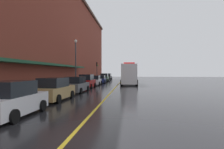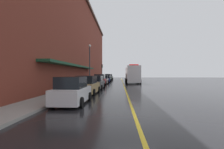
{
  "view_description": "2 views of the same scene",
  "coord_description": "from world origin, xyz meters",
  "px_view_note": "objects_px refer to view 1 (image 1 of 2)",
  "views": [
    {
      "loc": [
        2.05,
        -6.11,
        2.27
      ],
      "look_at": [
        -0.27,
        18.27,
        1.92
      ],
      "focal_mm": 29.69,
      "sensor_mm": 36.0,
      "label": 1
    },
    {
      "loc": [
        -0.72,
        -8.29,
        2.02
      ],
      "look_at": [
        -1.82,
        15.98,
        1.89
      ],
      "focal_mm": 26.97,
      "sensor_mm": 36.0,
      "label": 2
    }
  ],
  "objects_px": {
    "parked_car_3": "(87,82)",
    "parked_car_0": "(13,100)",
    "box_truck": "(129,74)",
    "parking_meter_1": "(37,87)",
    "parking_meter_4": "(68,82)",
    "parked_car_4": "(95,80)",
    "parking_meter_2": "(71,81)",
    "parked_car_5": "(101,79)",
    "parked_car_7": "(108,77)",
    "parking_meter_0": "(101,77)",
    "parked_car_2": "(76,85)",
    "street_lamp_left": "(76,58)",
    "parking_meter_3": "(80,80)",
    "traffic_light_near": "(97,68)",
    "parked_car_1": "(55,90)",
    "parked_car_6": "(105,78)"
  },
  "relations": [
    {
      "from": "parked_car_3",
      "to": "parked_car_6",
      "type": "xyz_separation_m",
      "value": [
        0.11,
        18.06,
        -0.0
      ]
    },
    {
      "from": "parked_car_2",
      "to": "parking_meter_1",
      "type": "xyz_separation_m",
      "value": [
        -1.47,
        -5.87,
        0.25
      ]
    },
    {
      "from": "parked_car_3",
      "to": "parking_meter_2",
      "type": "bearing_deg",
      "value": 157.14
    },
    {
      "from": "parked_car_5",
      "to": "parking_meter_1",
      "type": "distance_m",
      "value": 23.69
    },
    {
      "from": "box_truck",
      "to": "parking_meter_2",
      "type": "xyz_separation_m",
      "value": [
        -7.31,
        -10.38,
        -0.75
      ]
    },
    {
      "from": "parked_car_4",
      "to": "parking_meter_2",
      "type": "xyz_separation_m",
      "value": [
        -1.4,
        -8.86,
        0.28
      ]
    },
    {
      "from": "parking_meter_2",
      "to": "parked_car_2",
      "type": "bearing_deg",
      "value": -61.72
    },
    {
      "from": "parked_car_3",
      "to": "parked_car_4",
      "type": "distance_m",
      "value": 5.79
    },
    {
      "from": "parking_meter_4",
      "to": "parked_car_4",
      "type": "bearing_deg",
      "value": 81.94
    },
    {
      "from": "parked_car_3",
      "to": "street_lamp_left",
      "type": "bearing_deg",
      "value": 62.56
    },
    {
      "from": "parked_car_2",
      "to": "street_lamp_left",
      "type": "distance_m",
      "value": 7.98
    },
    {
      "from": "parked_car_3",
      "to": "parking_meter_0",
      "type": "relative_size",
      "value": 3.19
    },
    {
      "from": "parked_car_5",
      "to": "traffic_light_near",
      "type": "xyz_separation_m",
      "value": [
        -1.39,
        3.44,
        2.41
      ]
    },
    {
      "from": "parked_car_3",
      "to": "parking_meter_1",
      "type": "height_order",
      "value": "parked_car_3"
    },
    {
      "from": "parking_meter_1",
      "to": "street_lamp_left",
      "type": "relative_size",
      "value": 0.19
    },
    {
      "from": "parked_car_1",
      "to": "parked_car_3",
      "type": "height_order",
      "value": "parked_car_3"
    },
    {
      "from": "parked_car_7",
      "to": "parking_meter_3",
      "type": "height_order",
      "value": "parked_car_7"
    },
    {
      "from": "parked_car_2",
      "to": "parked_car_6",
      "type": "distance_m",
      "value": 23.87
    },
    {
      "from": "parked_car_3",
      "to": "parking_meter_1",
      "type": "distance_m",
      "value": 11.76
    },
    {
      "from": "parking_meter_0",
      "to": "parked_car_2",
      "type": "bearing_deg",
      "value": -86.86
    },
    {
      "from": "parked_car_5",
      "to": "parked_car_7",
      "type": "bearing_deg",
      "value": -1.22
    },
    {
      "from": "parking_meter_4",
      "to": "parked_car_0",
      "type": "bearing_deg",
      "value": -83.5
    },
    {
      "from": "parked_car_1",
      "to": "parking_meter_4",
      "type": "height_order",
      "value": "parked_car_1"
    },
    {
      "from": "street_lamp_left",
      "to": "traffic_light_near",
      "type": "distance_m",
      "value": 14.45
    },
    {
      "from": "parked_car_3",
      "to": "parked_car_0",
      "type": "bearing_deg",
      "value": -179.02
    },
    {
      "from": "parking_meter_3",
      "to": "street_lamp_left",
      "type": "xyz_separation_m",
      "value": [
        -0.6,
        -0.32,
        3.34
      ]
    },
    {
      "from": "parked_car_1",
      "to": "parked_car_7",
      "type": "xyz_separation_m",
      "value": [
        0.03,
        35.69,
        0.03
      ]
    },
    {
      "from": "box_truck",
      "to": "parking_meter_1",
      "type": "height_order",
      "value": "box_truck"
    },
    {
      "from": "parking_meter_2",
      "to": "traffic_light_near",
      "type": "xyz_separation_m",
      "value": [
        0.06,
        18.46,
        2.1
      ]
    },
    {
      "from": "parked_car_7",
      "to": "street_lamp_left",
      "type": "bearing_deg",
      "value": 176.33
    },
    {
      "from": "parked_car_0",
      "to": "parking_meter_4",
      "type": "relative_size",
      "value": 3.19
    },
    {
      "from": "parked_car_5",
      "to": "parking_meter_3",
      "type": "bearing_deg",
      "value": 171.01
    },
    {
      "from": "parked_car_5",
      "to": "traffic_light_near",
      "type": "relative_size",
      "value": 1.03
    },
    {
      "from": "parking_meter_3",
      "to": "parked_car_3",
      "type": "bearing_deg",
      "value": -45.22
    },
    {
      "from": "parked_car_0",
      "to": "parked_car_3",
      "type": "height_order",
      "value": "parked_car_3"
    },
    {
      "from": "parked_car_0",
      "to": "parked_car_3",
      "type": "relative_size",
      "value": 1.0
    },
    {
      "from": "parked_car_4",
      "to": "parking_meter_1",
      "type": "relative_size",
      "value": 3.33
    },
    {
      "from": "parked_car_5",
      "to": "parking_meter_1",
      "type": "relative_size",
      "value": 3.33
    },
    {
      "from": "parked_car_5",
      "to": "parked_car_7",
      "type": "xyz_separation_m",
      "value": [
        0.0,
        12.07,
        0.13
      ]
    },
    {
      "from": "traffic_light_near",
      "to": "parking_meter_0",
      "type": "bearing_deg",
      "value": 90.62
    },
    {
      "from": "parked_car_1",
      "to": "parked_car_3",
      "type": "xyz_separation_m",
      "value": [
        -0.11,
        11.66,
        0.04
      ]
    },
    {
      "from": "parked_car_5",
      "to": "parking_meter_0",
      "type": "xyz_separation_m",
      "value": [
        -1.45,
        9.13,
        0.32
      ]
    },
    {
      "from": "box_truck",
      "to": "parking_meter_2",
      "type": "distance_m",
      "value": 12.71
    },
    {
      "from": "parked_car_6",
      "to": "parking_meter_2",
      "type": "bearing_deg",
      "value": 176.27
    },
    {
      "from": "parking_meter_4",
      "to": "traffic_light_near",
      "type": "relative_size",
      "value": 0.31
    },
    {
      "from": "parked_car_7",
      "to": "parked_car_1",
      "type": "bearing_deg",
      "value": -178.62
    },
    {
      "from": "parked_car_2",
      "to": "parking_meter_2",
      "type": "xyz_separation_m",
      "value": [
        -1.47,
        2.74,
        0.25
      ]
    },
    {
      "from": "parking_meter_2",
      "to": "parked_car_5",
      "type": "bearing_deg",
      "value": 84.48
    },
    {
      "from": "parked_car_3",
      "to": "parked_car_5",
      "type": "xyz_separation_m",
      "value": [
        0.13,
        11.96,
        -0.14
      ]
    },
    {
      "from": "parking_meter_2",
      "to": "parked_car_4",
      "type": "bearing_deg",
      "value": 81.05
    }
  ]
}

